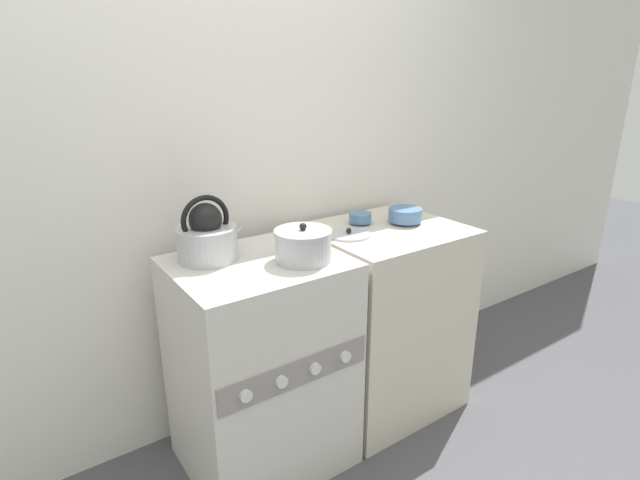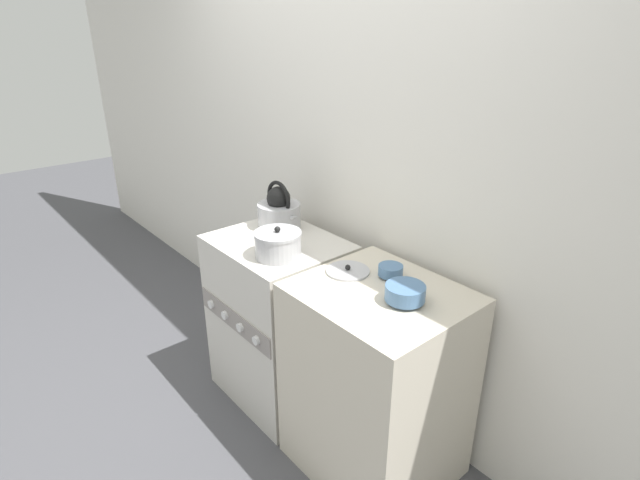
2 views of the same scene
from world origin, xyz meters
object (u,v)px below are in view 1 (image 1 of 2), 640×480
at_px(kettle, 207,237).
at_px(cooking_pot, 303,245).
at_px(stove, 262,365).
at_px(loose_pot_lid, 349,234).
at_px(small_ceramic_bowl, 360,218).
at_px(enamel_bowl, 405,215).

distance_m(kettle, cooking_pot, 0.36).
height_order(stove, cooking_pot, cooking_pot).
relative_size(stove, kettle, 3.31).
bearing_deg(loose_pot_lid, cooking_pot, -157.32).
bearing_deg(small_ceramic_bowl, loose_pot_lid, -144.64).
relative_size(cooking_pot, loose_pot_lid, 1.15).
distance_m(cooking_pot, enamel_bowl, 0.67).
height_order(kettle, enamel_bowl, kettle).
bearing_deg(cooking_pot, stove, 146.29).
height_order(stove, kettle, kettle).
distance_m(stove, cooking_pot, 0.55).
height_order(kettle, cooking_pot, kettle).
relative_size(kettle, loose_pot_lid, 1.45).
relative_size(enamel_bowl, small_ceramic_bowl, 1.48).
height_order(cooking_pot, small_ceramic_bowl, cooking_pot).
bearing_deg(cooking_pot, kettle, 142.96).
relative_size(small_ceramic_bowl, loose_pot_lid, 0.55).
bearing_deg(kettle, loose_pot_lid, -7.64).
bearing_deg(cooking_pot, enamel_bowl, 11.12).
xyz_separation_m(stove, loose_pot_lid, (0.47, 0.04, 0.46)).
height_order(small_ceramic_bowl, loose_pot_lid, small_ceramic_bowl).
bearing_deg(small_ceramic_bowl, enamel_bowl, -32.62).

